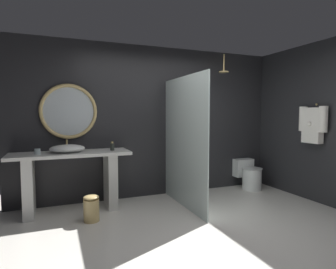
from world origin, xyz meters
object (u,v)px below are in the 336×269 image
at_px(rain_shower_head, 224,70).
at_px(waste_bin, 91,208).
at_px(toilet, 249,175).
at_px(hanging_bathrobe, 313,123).
at_px(soap_dispenser, 112,147).
at_px(vessel_sink, 67,148).
at_px(tumbler_cup, 37,151).
at_px(round_wall_mirror, 69,111).

relative_size(rain_shower_head, waste_bin, 0.90).
bearing_deg(rain_shower_head, toilet, 2.60).
height_order(hanging_bathrobe, toilet, hanging_bathrobe).
relative_size(soap_dispenser, hanging_bathrobe, 0.21).
bearing_deg(vessel_sink, toilet, 0.52).
distance_m(vessel_sink, tumbler_cup, 0.40).
distance_m(soap_dispenser, rain_shower_head, 2.39).
distance_m(round_wall_mirror, waste_bin, 1.54).
bearing_deg(rain_shower_head, vessel_sink, -179.97).
bearing_deg(rain_shower_head, soap_dispenser, -178.96).
height_order(tumbler_cup, round_wall_mirror, round_wall_mirror).
xyz_separation_m(vessel_sink, waste_bin, (0.26, -0.54, -0.76)).
distance_m(vessel_sink, soap_dispenser, 0.65).
bearing_deg(soap_dispenser, waste_bin, -127.62).
height_order(vessel_sink, rain_shower_head, rain_shower_head).
bearing_deg(hanging_bathrobe, vessel_sink, 164.44).
distance_m(round_wall_mirror, toilet, 3.47).
relative_size(rain_shower_head, toilet, 0.56).
height_order(rain_shower_head, toilet, rain_shower_head).
bearing_deg(waste_bin, rain_shower_head, 12.62).
xyz_separation_m(soap_dispenser, hanging_bathrobe, (3.04, -0.99, 0.36)).
relative_size(hanging_bathrobe, waste_bin, 1.79).
distance_m(rain_shower_head, waste_bin, 3.20).
distance_m(soap_dispenser, toilet, 2.73).
relative_size(rain_shower_head, hanging_bathrobe, 0.50).
bearing_deg(tumbler_cup, rain_shower_head, 0.99).
height_order(round_wall_mirror, hanging_bathrobe, round_wall_mirror).
xyz_separation_m(rain_shower_head, toilet, (0.63, 0.03, -1.96)).
bearing_deg(soap_dispenser, hanging_bathrobe, -18.09).
bearing_deg(soap_dispenser, round_wall_mirror, 153.38).
xyz_separation_m(vessel_sink, tumbler_cup, (-0.40, -0.05, -0.02)).
xyz_separation_m(tumbler_cup, soap_dispenser, (1.05, 0.02, 0.02)).
distance_m(rain_shower_head, toilet, 2.06).
relative_size(vessel_sink, hanging_bathrobe, 0.78).
height_order(vessel_sink, waste_bin, vessel_sink).
xyz_separation_m(tumbler_cup, rain_shower_head, (3.06, 0.05, 1.31)).
distance_m(vessel_sink, toilet, 3.36).
relative_size(round_wall_mirror, rain_shower_head, 2.65).
bearing_deg(soap_dispenser, vessel_sink, 176.90).
bearing_deg(tumbler_cup, waste_bin, -36.29).
distance_m(rain_shower_head, hanging_bathrobe, 1.72).
relative_size(vessel_sink, tumbler_cup, 6.14).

